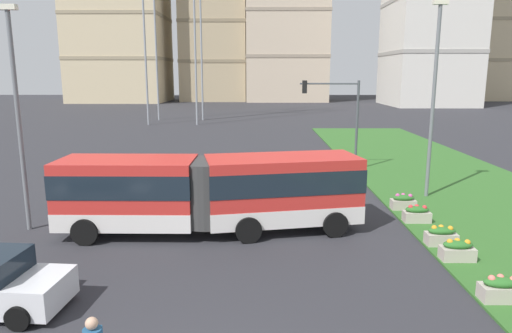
{
  "coord_description": "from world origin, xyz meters",
  "views": [
    {
      "loc": [
        0.85,
        -7.34,
        6.23
      ],
      "look_at": [
        0.71,
        12.51,
        2.2
      ],
      "focal_mm": 32.27,
      "sensor_mm": 36.0,
      "label": 1
    }
  ],
  "objects": [
    {
      "name": "articulated_bus",
      "position": [
        -1.03,
        10.22,
        1.65
      ],
      "size": [
        11.93,
        3.77,
        3.0
      ],
      "color": "red",
      "rests_on": "ground"
    },
    {
      "name": "flower_planter_1",
      "position": [
        7.5,
        4.41,
        0.43
      ],
      "size": [
        1.1,
        0.56,
        0.74
      ],
      "color": "#B7AD9E",
      "rests_on": "grass_median"
    },
    {
      "name": "flower_planter_2",
      "position": [
        7.5,
        7.22,
        0.43
      ],
      "size": [
        1.1,
        0.56,
        0.74
      ],
      "color": "#B7AD9E",
      "rests_on": "grass_median"
    },
    {
      "name": "flower_planter_3",
      "position": [
        7.5,
        8.62,
        0.43
      ],
      "size": [
        1.1,
        0.56,
        0.74
      ],
      "color": "#B7AD9E",
      "rests_on": "grass_median"
    },
    {
      "name": "flower_planter_4",
      "position": [
        7.5,
        11.27,
        0.43
      ],
      "size": [
        1.1,
        0.56,
        0.74
      ],
      "color": "#B7AD9E",
      "rests_on": "grass_median"
    },
    {
      "name": "flower_planter_5",
      "position": [
        7.5,
        13.13,
        0.43
      ],
      "size": [
        1.1,
        0.56,
        0.74
      ],
      "color": "#B7AD9E",
      "rests_on": "grass_median"
    },
    {
      "name": "traffic_light_far_right",
      "position": [
        5.86,
        22.0,
        4.0
      ],
      "size": [
        3.77,
        0.28,
        5.8
      ],
      "color": "#474C51",
      "rests_on": "ground"
    },
    {
      "name": "streetlight_left",
      "position": [
        -8.5,
        10.44,
        4.81
      ],
      "size": [
        0.7,
        0.28,
        8.74
      ],
      "color": "slate",
      "rests_on": "ground"
    },
    {
      "name": "streetlight_median",
      "position": [
        9.4,
        15.46,
        5.26
      ],
      "size": [
        0.7,
        0.28,
        9.62
      ],
      "color": "slate",
      "rests_on": "ground"
    },
    {
      "name": "apartment_tower_centre",
      "position": [
        7.01,
        101.59,
        19.09
      ],
      "size": [
        18.09,
        17.77,
        38.14
      ],
      "color": "#C6B299",
      "rests_on": "ground"
    },
    {
      "name": "apartment_tower_east",
      "position": [
        51.9,
        106.86,
        22.22
      ],
      "size": [
        16.63,
        17.56,
        44.4
      ],
      "color": "beige",
      "rests_on": "ground"
    }
  ]
}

